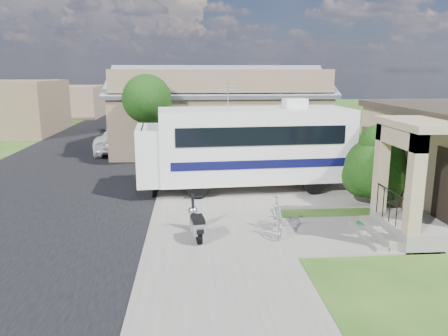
{
  "coord_description": "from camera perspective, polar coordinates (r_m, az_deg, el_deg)",
  "views": [
    {
      "loc": [
        -1.66,
        -12.78,
        4.72
      ],
      "look_at": [
        -0.5,
        2.5,
        1.3
      ],
      "focal_mm": 35.0,
      "sensor_mm": 36.0,
      "label": 1
    }
  ],
  "objects": [
    {
      "name": "street_tree_b",
      "position": [
        31.92,
        -8.12,
        10.08
      ],
      "size": [
        2.44,
        2.4,
        4.73
      ],
      "color": "#322216",
      "rests_on": "ground"
    },
    {
      "name": "scooter",
      "position": [
        12.5,
        -3.61,
        -7.23
      ],
      "size": [
        0.63,
        1.67,
        1.1
      ],
      "rotation": [
        0.0,
        0.0,
        0.14
      ],
      "color": "black",
      "rests_on": "ground"
    },
    {
      "name": "street_slab",
      "position": [
        23.98,
        -18.34,
        0.61
      ],
      "size": [
        9.0,
        80.0,
        0.02
      ],
      "primitive_type": "cube",
      "color": "black",
      "rests_on": "ground"
    },
    {
      "name": "driveway_slab",
      "position": [
        18.18,
        5.82,
        -2.45
      ],
      "size": [
        7.0,
        6.0,
        0.05
      ],
      "primitive_type": "cube",
      "color": "slate",
      "rests_on": "ground"
    },
    {
      "name": "ground",
      "position": [
        13.72,
        2.9,
        -7.55
      ],
      "size": [
        120.0,
        120.0,
        0.0
      ],
      "primitive_type": "plane",
      "color": "#224813"
    },
    {
      "name": "street_tree_c",
      "position": [
        40.91,
        -7.31,
        10.22
      ],
      "size": [
        2.44,
        2.4,
        4.42
      ],
      "color": "#322216",
      "rests_on": "ground"
    },
    {
      "name": "warehouse",
      "position": [
        26.94,
        -0.79,
        6.76
      ],
      "size": [
        12.5,
        8.4,
        5.04
      ],
      "color": "#826851",
      "rests_on": "ground"
    },
    {
      "name": "bicycle",
      "position": [
        12.98,
        7.0,
        -6.48
      ],
      "size": [
        0.58,
        1.71,
        1.01
      ],
      "primitive_type": "imported",
      "rotation": [
        0.0,
        0.0,
        -0.07
      ],
      "color": "#A7A6AE",
      "rests_on": "ground"
    },
    {
      "name": "shrub",
      "position": [
        16.13,
        19.34,
        0.33
      ],
      "size": [
        2.38,
        2.27,
        2.92
      ],
      "color": "#322216",
      "rests_on": "ground"
    },
    {
      "name": "street_tree_a",
      "position": [
        21.97,
        -9.76,
        8.56
      ],
      "size": [
        2.44,
        2.4,
        4.58
      ],
      "color": "#322216",
      "rests_on": "ground"
    },
    {
      "name": "van",
      "position": [
        33.39,
        -12.91,
        5.66
      ],
      "size": [
        3.55,
        6.42,
        1.76
      ],
      "primitive_type": "imported",
      "rotation": [
        0.0,
        0.0,
        0.19
      ],
      "color": "white",
      "rests_on": "ground"
    },
    {
      "name": "pickup_truck",
      "position": [
        26.69,
        -13.14,
        3.75
      ],
      "size": [
        2.64,
        5.58,
        1.54
      ],
      "primitive_type": "imported",
      "rotation": [
        0.0,
        0.0,
        3.16
      ],
      "color": "white",
      "rests_on": "ground"
    },
    {
      "name": "motorhome",
      "position": [
        17.41,
        2.96,
        3.05
      ],
      "size": [
        8.53,
        3.19,
        4.29
      ],
      "rotation": [
        0.0,
        0.0,
        0.07
      ],
      "color": "white",
      "rests_on": "ground"
    },
    {
      "name": "garden_hose",
      "position": [
        14.09,
        17.66,
        -7.23
      ],
      "size": [
        0.39,
        0.39,
        0.17
      ],
      "primitive_type": "cylinder",
      "color": "#156A2A",
      "rests_on": "ground"
    },
    {
      "name": "sidewalk_slab",
      "position": [
        23.27,
        -2.63,
        0.94
      ],
      "size": [
        4.0,
        80.0,
        0.06
      ],
      "primitive_type": "cube",
      "color": "slate",
      "rests_on": "ground"
    },
    {
      "name": "walk_slab",
      "position": [
        13.51,
        16.31,
        -8.29
      ],
      "size": [
        4.0,
        3.0,
        0.05
      ],
      "primitive_type": "cube",
      "color": "slate",
      "rests_on": "ground"
    },
    {
      "name": "distant_bldg_near",
      "position": [
        48.74,
        -20.43,
        8.13
      ],
      "size": [
        8.0,
        7.0,
        3.2
      ],
      "primitive_type": "cube",
      "color": "#826851",
      "rests_on": "ground"
    }
  ]
}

